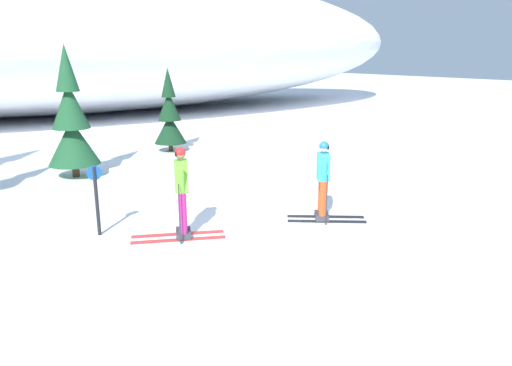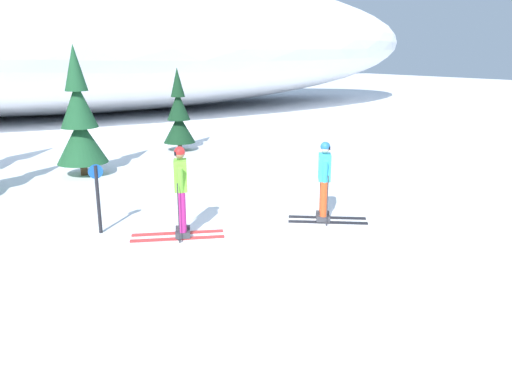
{
  "view_description": "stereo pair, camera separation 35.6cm",
  "coord_description": "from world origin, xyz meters",
  "px_view_note": "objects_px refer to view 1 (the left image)",
  "views": [
    {
      "loc": [
        -5.29,
        -7.43,
        3.43
      ],
      "look_at": [
        -0.14,
        0.33,
        0.95
      ],
      "focal_mm": 34.07,
      "sensor_mm": 36.0,
      "label": 1
    },
    {
      "loc": [
        -4.99,
        -7.62,
        3.43
      ],
      "look_at": [
        -0.14,
        0.33,
        0.95
      ],
      "focal_mm": 34.07,
      "sensor_mm": 36.0,
      "label": 2
    }
  ],
  "objects_px": {
    "skier_lime_jacket": "(181,192)",
    "pine_tree_center_right": "(71,123)",
    "trail_marker_post": "(96,196)",
    "skier_cyan_jacket": "(323,180)",
    "pine_tree_far_right": "(169,117)"
  },
  "relations": [
    {
      "from": "trail_marker_post",
      "to": "pine_tree_center_right",
      "type": "bearing_deg",
      "value": 80.96
    },
    {
      "from": "skier_lime_jacket",
      "to": "pine_tree_center_right",
      "type": "bearing_deg",
      "value": 94.66
    },
    {
      "from": "skier_lime_jacket",
      "to": "pine_tree_center_right",
      "type": "relative_size",
      "value": 0.48
    },
    {
      "from": "pine_tree_far_right",
      "to": "pine_tree_center_right",
      "type": "bearing_deg",
      "value": -152.16
    },
    {
      "from": "pine_tree_center_right",
      "to": "trail_marker_post",
      "type": "relative_size",
      "value": 2.68
    },
    {
      "from": "skier_lime_jacket",
      "to": "pine_tree_far_right",
      "type": "relative_size",
      "value": 0.6
    },
    {
      "from": "pine_tree_far_right",
      "to": "trail_marker_post",
      "type": "distance_m",
      "value": 8.52
    },
    {
      "from": "skier_cyan_jacket",
      "to": "pine_tree_far_right",
      "type": "bearing_deg",
      "value": 87.15
    },
    {
      "from": "pine_tree_far_right",
      "to": "trail_marker_post",
      "type": "bearing_deg",
      "value": -123.29
    },
    {
      "from": "skier_cyan_jacket",
      "to": "pine_tree_center_right",
      "type": "bearing_deg",
      "value": 116.72
    },
    {
      "from": "pine_tree_center_right",
      "to": "pine_tree_far_right",
      "type": "height_order",
      "value": "pine_tree_center_right"
    },
    {
      "from": "pine_tree_center_right",
      "to": "trail_marker_post",
      "type": "height_order",
      "value": "pine_tree_center_right"
    },
    {
      "from": "trail_marker_post",
      "to": "skier_cyan_jacket",
      "type": "bearing_deg",
      "value": -22.2
    },
    {
      "from": "skier_cyan_jacket",
      "to": "skier_lime_jacket",
      "type": "xyz_separation_m",
      "value": [
        -2.93,
        0.69,
        0.04
      ]
    },
    {
      "from": "skier_lime_jacket",
      "to": "pine_tree_far_right",
      "type": "bearing_deg",
      "value": 67.55
    }
  ]
}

